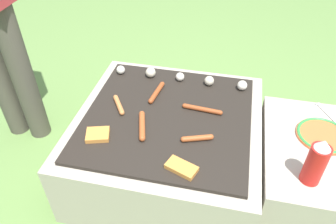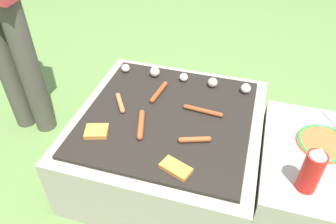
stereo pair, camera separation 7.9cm
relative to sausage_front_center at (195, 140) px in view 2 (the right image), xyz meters
The scene contains 14 objects.
ground_plane 0.43m from the sausage_front_center, 139.70° to the left, with size 14.00×14.00×0.00m, color #608442.
grill 0.29m from the sausage_front_center, 139.70° to the left, with size 0.87×0.87×0.37m.
side_ledge 0.57m from the sausage_front_center, ahead, with size 0.49×0.63×0.37m.
sausage_front_center is the anchor object (origin of this frame).
sausage_back_center 0.25m from the sausage_front_center, behind, with size 0.07×0.18×0.03m.
sausage_back_left 0.43m from the sausage_front_center, 160.25° to the left, with size 0.09×0.13×0.02m.
sausage_front_right 0.20m from the sausage_front_center, 91.76° to the left, with size 0.20×0.04×0.02m.
sausage_mid_right 0.38m from the sausage_front_center, 131.57° to the left, with size 0.05×0.18×0.02m.
bread_slice_center 0.18m from the sausage_front_center, 101.68° to the right, with size 0.14×0.10×0.02m.
bread_slice_left 0.43m from the sausage_front_center, behind, with size 0.12×0.11×0.02m.
mushroom_row 0.45m from the sausage_front_center, 109.65° to the left, with size 0.71×0.07×0.05m.
plate_colorful 0.55m from the sausage_front_center, 14.76° to the left, with size 0.23×0.23×0.02m.
condiment_bottle 0.47m from the sausage_front_center, 14.69° to the right, with size 0.07×0.07×0.21m.
fork_utensil 0.65m from the sausage_front_center, 27.95° to the left, with size 0.10×0.17×0.01m.
Camera 2 is at (0.33, -1.12, 1.37)m, focal length 35.00 mm.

